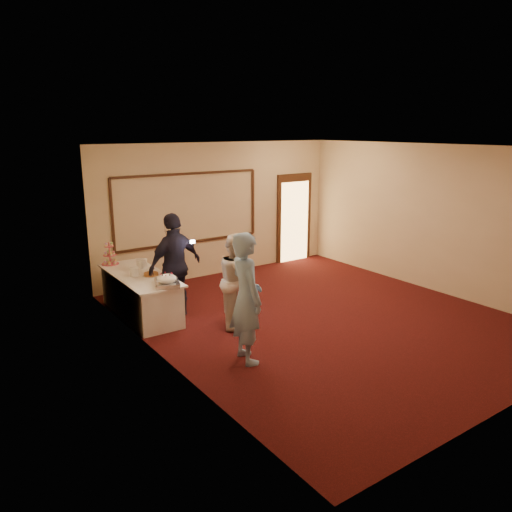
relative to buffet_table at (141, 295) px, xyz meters
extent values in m
plane|color=black|center=(2.58, -1.99, -0.39)|extent=(7.00, 7.00, 0.00)
cube|color=beige|center=(2.58, 1.51, 1.11)|extent=(6.00, 0.04, 3.00)
cube|color=beige|center=(-0.42, -1.99, 1.11)|extent=(0.04, 7.00, 3.00)
cube|color=beige|center=(5.58, -1.99, 1.11)|extent=(0.04, 7.00, 3.00)
cube|color=white|center=(2.58, -1.99, 2.61)|extent=(6.00, 7.00, 0.04)
cube|color=black|center=(1.78, 1.48, 0.46)|extent=(3.40, 0.04, 0.05)
cube|color=black|center=(1.78, 1.48, 1.96)|extent=(3.40, 0.04, 0.05)
cube|color=black|center=(0.08, 1.48, 1.21)|extent=(0.05, 0.04, 1.50)
cube|color=black|center=(3.48, 1.48, 1.21)|extent=(0.05, 0.04, 1.50)
cube|color=black|center=(4.73, 1.47, 0.71)|extent=(1.05, 0.06, 2.20)
cube|color=#FFBF66|center=(4.73, 1.44, 0.61)|extent=(0.85, 0.02, 2.00)
cube|color=white|center=(0.00, 0.00, -0.02)|extent=(0.78, 2.08, 0.74)
cube|color=white|center=(0.00, 0.00, 0.37)|extent=(0.88, 2.19, 0.03)
cube|color=#B4B6BB|center=(0.13, -0.87, 0.40)|extent=(0.53, 0.60, 0.04)
ellipsoid|color=white|center=(0.13, -0.87, 0.50)|extent=(0.32, 0.32, 0.14)
cube|color=silver|center=(0.24, -0.72, 0.43)|extent=(0.06, 0.34, 0.01)
cylinder|color=#D15066|center=(-0.20, 0.96, 0.60)|extent=(0.02, 0.02, 0.43)
cylinder|color=#D15066|center=(-0.20, 0.96, 0.39)|extent=(0.32, 0.32, 0.01)
cylinder|color=#D15066|center=(-0.20, 0.96, 0.56)|extent=(0.25, 0.25, 0.01)
cylinder|color=#D15066|center=(-0.20, 0.96, 0.73)|extent=(0.17, 0.17, 0.01)
cylinder|color=white|center=(-0.10, -0.04, 0.45)|extent=(0.17, 0.17, 0.14)
cylinder|color=white|center=(-0.10, -0.04, 0.53)|extent=(0.18, 0.18, 0.01)
cylinder|color=white|center=(0.20, 0.37, 0.46)|extent=(0.19, 0.19, 0.16)
cylinder|color=white|center=(0.20, 0.37, 0.54)|extent=(0.20, 0.20, 0.01)
cylinder|color=white|center=(0.13, -0.22, 0.39)|extent=(0.29, 0.29, 0.01)
cylinder|color=#995F27|center=(0.13, -0.22, 0.42)|extent=(0.25, 0.25, 0.05)
imported|color=#85B0E0|center=(0.56, -2.60, 0.57)|extent=(0.58, 0.77, 1.91)
imported|color=beige|center=(1.17, -1.42, 0.42)|extent=(0.94, 0.99, 1.62)
imported|color=black|center=(0.52, -0.39, 0.55)|extent=(1.17, 0.69, 1.88)
cube|color=white|center=(0.74, -0.64, 1.00)|extent=(0.07, 0.04, 0.05)
camera|label=1|loc=(-3.16, -8.19, 2.92)|focal=35.00mm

